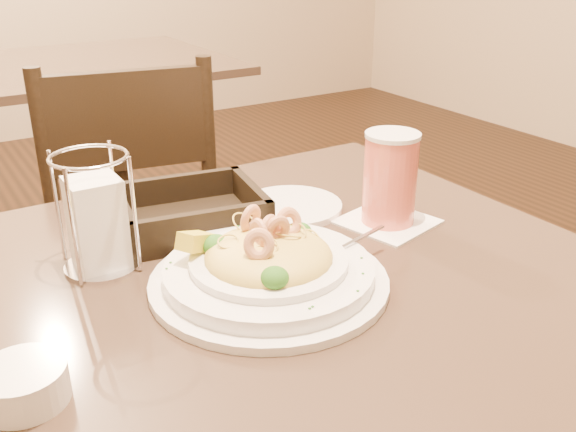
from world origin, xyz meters
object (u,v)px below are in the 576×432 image
side_plate (291,206)px  napkin_caddy (97,221)px  butter_ramekin (23,384)px  bread_basket (191,215)px  drink_glass (390,179)px  main_table (295,403)px  dining_chair_near (132,222)px  pasta_bowl (268,266)px  background_table (107,119)px

side_plate → napkin_caddy: bearing=-174.3°
napkin_caddy → butter_ramekin: bearing=-122.5°
side_plate → bread_basket: bearing=172.7°
bread_basket → butter_ramekin: bearing=-136.7°
drink_glass → bread_basket: bearing=151.4°
main_table → dining_chair_near: size_ratio=0.97×
pasta_bowl → bread_basket: bearing=92.8°
background_table → drink_glass: (-0.05, -1.75, 0.31)m
main_table → pasta_bowl: bearing=-167.3°
pasta_bowl → butter_ramekin: 0.34m
side_plate → pasta_bowl: bearing=-128.8°
dining_chair_near → side_plate: dining_chair_near is taller
side_plate → butter_ramekin: (-0.50, -0.28, 0.01)m
main_table → butter_ramekin: size_ratio=9.94×
pasta_bowl → napkin_caddy: size_ratio=2.11×
pasta_bowl → napkin_caddy: 0.25m
drink_glass → napkin_caddy: (-0.45, 0.10, -0.00)m
background_table → napkin_caddy: size_ratio=5.26×
main_table → drink_glass: drink_glass is taller
bread_basket → dining_chair_near: bearing=81.9°
drink_glass → side_plate: (-0.11, 0.13, -0.07)m
dining_chair_near → main_table: bearing=99.2°
pasta_bowl → side_plate: 0.27m
dining_chair_near → bread_basket: 0.66m
main_table → pasta_bowl: pasta_bowl is taller
pasta_bowl → drink_glass: (0.27, 0.08, 0.05)m
drink_glass → side_plate: drink_glass is taller
drink_glass → napkin_caddy: size_ratio=0.96×
background_table → side_plate: side_plate is taller
main_table → dining_chair_near: dining_chair_near is taller
dining_chair_near → napkin_caddy: dining_chair_near is taller
drink_glass → pasta_bowl: bearing=-164.6°
background_table → napkin_caddy: 1.76m
bread_basket → butter_ramekin: size_ratio=2.77×
napkin_caddy → pasta_bowl: bearing=-44.6°
dining_chair_near → bread_basket: size_ratio=3.71×
dining_chair_near → drink_glass: dining_chair_near is taller
side_plate → drink_glass: bearing=-51.2°
main_table → butter_ramekin: butter_ramekin is taller
dining_chair_near → pasta_bowl: dining_chair_near is taller
main_table → drink_glass: 0.39m
main_table → background_table: 1.84m
bread_basket → butter_ramekin: bread_basket is taller
butter_ramekin → drink_glass: bearing=13.6°
pasta_bowl → bread_basket: (-0.01, 0.23, -0.01)m
main_table → bread_basket: 0.34m
bread_basket → side_plate: size_ratio=1.41×
background_table → dining_chair_near: bearing=-104.2°
background_table → bread_basket: 1.65m
background_table → drink_glass: 1.78m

